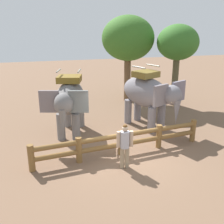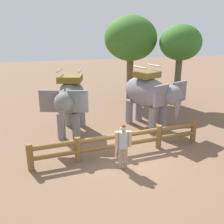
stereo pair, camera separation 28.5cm
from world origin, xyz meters
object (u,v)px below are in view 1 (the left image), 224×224
at_px(elephant_near_left, 69,100).
at_px(tree_back_center, 178,44).
at_px(log_fence, 121,141).
at_px(tree_far_left, 128,39).
at_px(elephant_center, 148,94).
at_px(tourist_woman_in_black, 125,143).

height_order(elephant_near_left, tree_back_center, tree_back_center).
height_order(log_fence, tree_far_left, tree_far_left).
relative_size(log_fence, elephant_center, 1.94).
bearing_deg(tree_far_left, tree_back_center, -33.93).
height_order(elephant_center, tourist_woman_in_black, elephant_center).
relative_size(elephant_near_left, tree_far_left, 0.65).
distance_m(tourist_woman_in_black, tree_far_left, 9.79).
bearing_deg(tourist_woman_in_black, elephant_center, 56.26).
distance_m(tree_far_left, tree_back_center, 3.23).
bearing_deg(elephant_center, tree_far_left, 83.43).
distance_m(elephant_center, tourist_woman_in_black, 4.44).
bearing_deg(tree_back_center, tree_far_left, 146.07).
xyz_separation_m(tourist_woman_in_black, tree_back_center, (5.69, 6.95, 2.96)).
bearing_deg(tourist_woman_in_black, elephant_near_left, 112.52).
relative_size(elephant_center, tree_far_left, 0.66).
relative_size(elephant_near_left, tourist_woman_in_black, 2.14).
distance_m(elephant_near_left, tourist_woman_in_black, 4.11).
bearing_deg(tree_back_center, elephant_center, -134.52).
bearing_deg(elephant_near_left, tree_far_left, 47.68).
bearing_deg(log_fence, tree_far_left, 69.86).
bearing_deg(log_fence, tree_back_center, 47.01).
xyz_separation_m(elephant_center, tourist_woman_in_black, (-2.43, -3.63, -0.79)).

